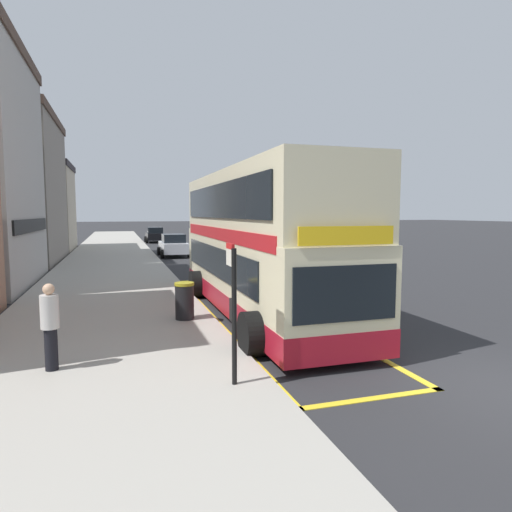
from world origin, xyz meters
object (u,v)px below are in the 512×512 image
object	(u,v)px
parked_car_black_across	(155,235)
double_decker_bus	(257,248)
parked_car_black_kerbside	(211,231)
litter_bin	(185,301)
bus_stop_sign	(233,300)
pedestrian_waiting_near_sign	(50,323)
parked_car_white_distant	(174,245)

from	to	relation	value
parked_car_black_across	double_decker_bus	bearing A→B (deg)	-89.92
double_decker_bus	parked_car_black_kerbside	distance (m)	43.51
parked_car_black_kerbside	litter_bin	world-z (taller)	parked_car_black_kerbside
double_decker_bus	parked_car_black_across	size ratio (longest dim) A/B	2.69
bus_stop_sign	pedestrian_waiting_near_sign	xyz separation A→B (m)	(-3.17, 1.66, -0.57)
pedestrian_waiting_near_sign	parked_car_white_distant	bearing A→B (deg)	77.55
parked_car_black_across	parked_car_white_distant	xyz separation A→B (m)	(0.01, -16.04, 0.00)
double_decker_bus	pedestrian_waiting_near_sign	distance (m)	6.87
parked_car_white_distant	litter_bin	distance (m)	20.09
double_decker_bus	parked_car_black_kerbside	bearing A→B (deg)	80.35
parked_car_black_across	parked_car_white_distant	bearing A→B (deg)	-90.35
pedestrian_waiting_near_sign	litter_bin	world-z (taller)	pedestrian_waiting_near_sign
double_decker_bus	pedestrian_waiting_near_sign	bearing A→B (deg)	-143.13
double_decker_bus	pedestrian_waiting_near_sign	size ratio (longest dim) A/B	6.72
double_decker_bus	parked_car_black_across	bearing A→B (deg)	90.48
double_decker_bus	litter_bin	xyz separation A→B (m)	(-2.40, -0.71, -1.40)
bus_stop_sign	parked_car_white_distant	bearing A→B (deg)	85.47
parked_car_black_kerbside	parked_car_white_distant	size ratio (longest dim) A/B	1.00
parked_car_black_kerbside	double_decker_bus	bearing A→B (deg)	77.72
parked_car_white_distant	pedestrian_waiting_near_sign	distance (m)	23.90
double_decker_bus	parked_car_black_kerbside	size ratio (longest dim) A/B	2.69
pedestrian_waiting_near_sign	double_decker_bus	bearing A→B (deg)	36.87
parked_car_white_distant	litter_bin	size ratio (longest dim) A/B	4.01
bus_stop_sign	parked_car_black_kerbside	world-z (taller)	bus_stop_sign
bus_stop_sign	pedestrian_waiting_near_sign	world-z (taller)	bus_stop_sign
pedestrian_waiting_near_sign	bus_stop_sign	bearing A→B (deg)	-27.58
parked_car_black_kerbside	parked_car_black_across	bearing A→B (deg)	42.30
double_decker_bus	bus_stop_sign	xyz separation A→B (m)	(-2.26, -5.74, -0.44)
double_decker_bus	litter_bin	distance (m)	2.86
bus_stop_sign	parked_car_black_across	xyz separation A→B (m)	(1.97, 41.04, -0.82)
parked_car_black_kerbside	pedestrian_waiting_near_sign	distance (m)	48.65
pedestrian_waiting_near_sign	litter_bin	bearing A→B (deg)	47.90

